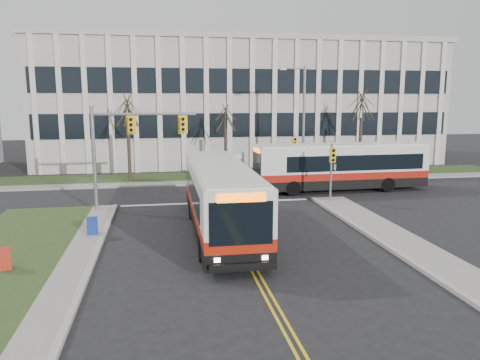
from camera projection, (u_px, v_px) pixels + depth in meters
name	position (u px, v px, depth m)	size (l,w,h in m)	color
ground	(237.00, 240.00, 22.06)	(120.00, 120.00, 0.00)	black
sidewalk_west	(60.00, 291.00, 16.03)	(1.20, 26.00, 0.14)	#9E9B93
sidewalk_east	(445.00, 266.00, 18.43)	(2.00, 26.00, 0.14)	#9E9B93
sidewalk_cross	(268.00, 181.00, 37.64)	(44.00, 1.60, 0.14)	#9E9B93
building_lawn	(261.00, 175.00, 40.36)	(44.00, 5.00, 0.12)	#30451D
office_building	(238.00, 104.00, 51.00)	(40.00, 16.00, 12.00)	beige
mast_arm_signal	(123.00, 139.00, 27.36)	(6.11, 0.38, 6.20)	slate
signal_pole_near	(332.00, 164.00, 29.52)	(0.34, 0.39, 3.80)	slate
signal_pole_far	(294.00, 150.00, 37.78)	(0.34, 0.39, 3.80)	slate
streetlight	(302.00, 116.00, 38.23)	(2.15, 0.25, 9.20)	slate
directory_sign	(233.00, 164.00, 39.27)	(1.50, 0.12, 2.00)	slate
tree_left	(127.00, 112.00, 37.61)	(1.80, 1.80, 7.70)	#42352B
tree_mid	(226.00, 119.00, 39.23)	(1.80, 1.80, 6.82)	#42352B
tree_right	(362.00, 107.00, 40.85)	(1.80, 1.80, 8.25)	#42352B
bus_main	(220.00, 200.00, 23.01)	(2.71, 12.50, 3.33)	silver
bus_cross	(340.00, 168.00, 33.83)	(2.70, 12.45, 3.32)	silver
newspaper_box_blue	(92.00, 227.00, 22.52)	(0.50, 0.45, 0.95)	navy
newspaper_box_red	(4.00, 260.00, 17.90)	(0.50, 0.45, 0.95)	#AC2816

